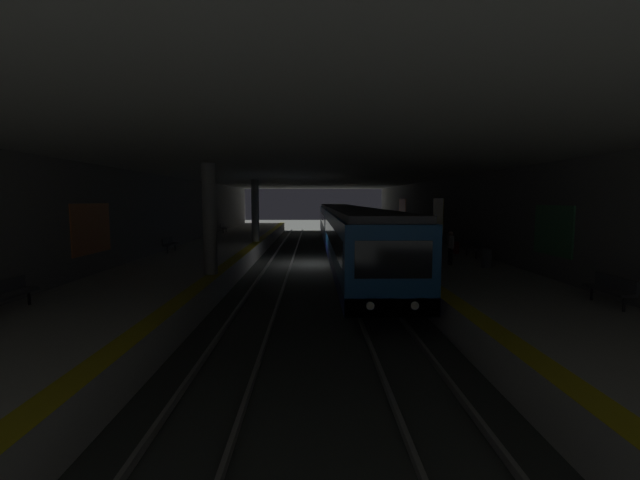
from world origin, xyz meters
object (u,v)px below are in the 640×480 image
Objects in this scene: pillar_near at (210,219)px; bench_right_near at (9,292)px; trash_bin at (487,258)px; bench_right_mid at (170,243)px; bench_right_far at (224,227)px; pillar_far at (255,211)px; bench_left_near at (610,288)px; bench_left_mid at (473,247)px; metro_train at (344,228)px; person_waiting_near at (393,233)px; suitcase_rolling at (456,248)px; person_walking_mid at (450,247)px; person_standing_far at (398,223)px; bench_left_far at (431,235)px.

pillar_near reaches higher than bench_right_near.
bench_right_near reaches higher than trash_bin.
bench_right_far is at bearing 0.00° from bench_right_mid.
bench_left_near is at bearing -146.41° from pillar_far.
trash_bin is at bearing -135.61° from pillar_far.
bench_left_mid is at bearing -68.41° from pillar_near.
metro_train is 4.65m from person_waiting_near.
pillar_far is 14.61m from suitcase_rolling.
bench_left_mid is 1.46m from suitcase_rolling.
person_waiting_near is at bearing 38.53° from suitcase_rolling.
trash_bin is at bearing 6.00° from bench_left_near.
pillar_far is at bearing 42.89° from person_walking_mid.
pillar_far is 2.73× the size of person_waiting_near.
bench_right_mid is at bearing 69.86° from trash_bin.
bench_left_near is (-19.40, -12.88, -1.75)m from pillar_far.
trash_bin is (-8.65, -2.63, -0.48)m from person_waiting_near.
pillar_near reaches higher than person_waiting_near.
bench_right_mid is 1.07× the size of person_walking_mid.
pillar_far is 15.70m from bench_left_mid.
bench_left_near is at bearing -177.84° from suitcase_rolling.
bench_right_mid is at bearing 29.23° from pillar_near.
person_waiting_near is 13.16m from person_standing_far.
bench_right_far is at bearing 0.00° from bench_right_near.
bench_left_far is at bearing -3.77° from suitcase_rolling.
trash_bin is at bearing -163.07° from person_waiting_near.
pillar_far is at bearing 87.51° from bench_left_far.
person_standing_far reaches higher than bench_right_far.
pillar_far is at bearing 55.66° from bench_left_mid.
bench_left_near is 7.03m from trash_bin.
suitcase_rolling is at bearing -22.10° from person_walking_mid.
bench_left_far is at bearing -71.05° from bench_right_mid.
person_standing_far reaches higher than bench_left_mid.
person_waiting_near reaches higher than trash_bin.
bench_left_far is at bearing -177.29° from person_standing_far.
bench_left_far is (13.34, -12.88, -1.75)m from pillar_near.
bench_left_near is 21.44m from bench_right_mid.
pillar_near is at bearing -35.91° from bench_right_near.
pillar_near reaches higher than suitcase_rolling.
pillar_far reaches higher than bench_left_far.
bench_right_far is 2.00× the size of trash_bin.
bench_right_mid is 1.00× the size of bench_right_far.
bench_left_mid is 17.23m from bench_right_mid.
metro_train is 22.55× the size of bench_left_near.
bench_left_near and bench_right_far have the same top height.
person_walking_mid reaches higher than trash_bin.
trash_bin is (-12.41, -12.15, -1.85)m from pillar_far.
pillar_near is 13.97m from bench_left_mid.
bench_left_far is at bearing -46.44° from person_waiting_near.
pillar_far is 2.68× the size of bench_left_near.
person_waiting_near is at bearing 133.56° from bench_left_far.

